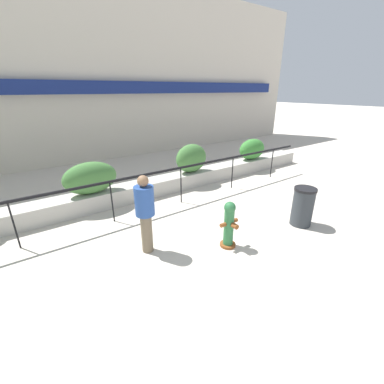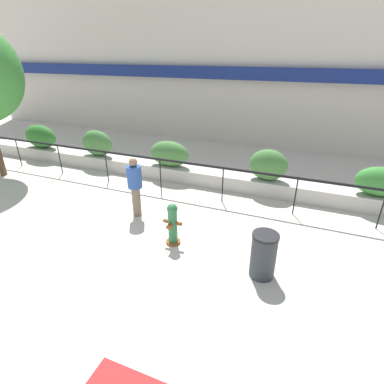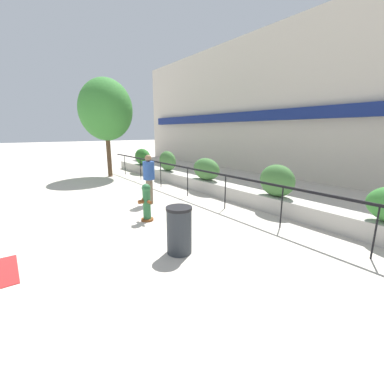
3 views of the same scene
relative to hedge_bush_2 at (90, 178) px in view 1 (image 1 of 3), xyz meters
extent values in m
plane|color=beige|center=(0.19, -6.00, -0.96)|extent=(120.00, 120.00, 0.00)
cube|color=beige|center=(0.19, 6.00, 3.04)|extent=(30.00, 1.00, 8.00)
cube|color=navy|center=(0.19, 5.32, 2.40)|extent=(27.00, 0.36, 0.56)
cube|color=#B7B2A8|center=(0.19, 0.00, -0.71)|extent=(18.00, 0.70, 0.50)
cube|color=black|center=(0.19, -1.10, 0.16)|extent=(15.00, 0.05, 0.06)
cylinder|color=black|center=(-1.95, -1.10, -0.38)|extent=(0.04, 0.04, 1.15)
cylinder|color=black|center=(0.19, -1.10, -0.38)|extent=(0.04, 0.04, 1.15)
cylinder|color=black|center=(2.34, -1.10, -0.38)|extent=(0.04, 0.04, 1.15)
cylinder|color=black|center=(4.48, -1.10, -0.38)|extent=(0.04, 0.04, 1.15)
cylinder|color=black|center=(6.62, -1.10, -0.38)|extent=(0.04, 0.04, 1.15)
ellipsoid|color=#427538|center=(0.00, 0.00, 0.00)|extent=(1.49, 0.70, 0.91)
ellipsoid|color=#427538|center=(3.50, 0.00, 0.05)|extent=(1.21, 0.70, 1.01)
ellipsoid|color=#387F33|center=(6.65, 0.00, -0.03)|extent=(1.31, 0.70, 0.86)
cylinder|color=brown|center=(1.87, -3.72, -0.93)|extent=(0.35, 0.35, 0.06)
cylinder|color=#286638|center=(1.87, -3.72, -0.47)|extent=(0.22, 0.22, 0.85)
sphere|color=#286638|center=(1.87, -3.72, 0.00)|extent=(0.25, 0.25, 0.25)
cylinder|color=brown|center=(1.87, -3.90, -0.37)|extent=(0.11, 0.14, 0.11)
cylinder|color=brown|center=(1.70, -3.72, -0.37)|extent=(0.13, 0.09, 0.09)
cylinder|color=brown|center=(2.04, -3.71, -0.37)|extent=(0.13, 0.09, 0.09)
cylinder|color=brown|center=(0.32, -2.84, -0.52)|extent=(0.32, 0.32, 0.88)
cylinder|color=#26478C|center=(0.32, -2.84, 0.23)|extent=(0.53, 0.53, 0.62)
sphere|color=#8C6647|center=(0.32, -2.84, 0.66)|extent=(0.23, 0.23, 0.23)
cylinder|color=#2D3338|center=(4.10, -4.08, -0.48)|extent=(0.52, 0.52, 0.95)
cylinder|color=black|center=(4.10, -4.08, 0.02)|extent=(0.55, 0.55, 0.06)
camera|label=1|loc=(-1.65, -7.26, 2.33)|focal=24.00mm
camera|label=2|loc=(4.59, -9.25, 3.34)|focal=28.00mm
camera|label=3|loc=(8.30, -6.83, 1.57)|focal=24.00mm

